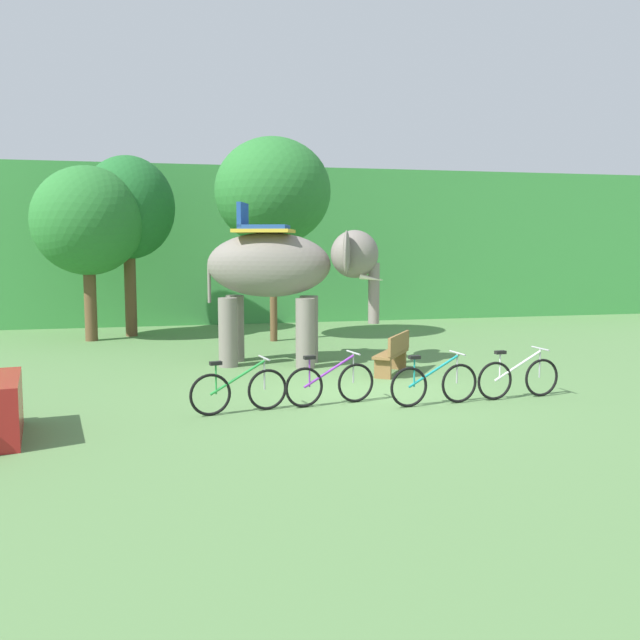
{
  "coord_description": "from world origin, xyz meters",
  "views": [
    {
      "loc": [
        -3.84,
        -12.66,
        2.84
      ],
      "look_at": [
        -0.67,
        1.0,
        1.3
      ],
      "focal_mm": 39.17,
      "sensor_mm": 36.0,
      "label": 1
    }
  ],
  "objects_px": {
    "wooden_bench": "(394,352)",
    "bike_purple": "(330,383)",
    "tree_center_left": "(128,209)",
    "bike_teal": "(434,383)",
    "tree_far_right": "(273,192)",
    "elephant": "(283,271)",
    "tree_center_right": "(88,221)",
    "bike_white": "(518,378)",
    "bike_green": "(239,390)"
  },
  "relations": [
    {
      "from": "tree_far_right",
      "to": "bike_white",
      "type": "distance_m",
      "value": 9.92
    },
    {
      "from": "bike_purple",
      "to": "tree_far_right",
      "type": "bearing_deg",
      "value": 87.58
    },
    {
      "from": "bike_white",
      "to": "wooden_bench",
      "type": "height_order",
      "value": "bike_white"
    },
    {
      "from": "wooden_bench",
      "to": "bike_purple",
      "type": "bearing_deg",
      "value": -129.1
    },
    {
      "from": "tree_center_right",
      "to": "tree_center_left",
      "type": "height_order",
      "value": "tree_center_left"
    },
    {
      "from": "elephant",
      "to": "wooden_bench",
      "type": "bearing_deg",
      "value": -39.24
    },
    {
      "from": "tree_center_right",
      "to": "bike_teal",
      "type": "distance_m",
      "value": 12.38
    },
    {
      "from": "tree_center_right",
      "to": "elephant",
      "type": "relative_size",
      "value": 1.2
    },
    {
      "from": "tree_center_right",
      "to": "bike_purple",
      "type": "bearing_deg",
      "value": -63.04
    },
    {
      "from": "bike_teal",
      "to": "elephant",
      "type": "bearing_deg",
      "value": 111.63
    },
    {
      "from": "elephant",
      "to": "bike_purple",
      "type": "height_order",
      "value": "elephant"
    },
    {
      "from": "elephant",
      "to": "bike_purple",
      "type": "relative_size",
      "value": 2.5
    },
    {
      "from": "tree_center_right",
      "to": "wooden_bench",
      "type": "distance_m",
      "value": 10.3
    },
    {
      "from": "bike_teal",
      "to": "wooden_bench",
      "type": "bearing_deg",
      "value": 84.76
    },
    {
      "from": "tree_center_left",
      "to": "elephant",
      "type": "xyz_separation_m",
      "value": [
        3.67,
        -6.12,
        -1.69
      ]
    },
    {
      "from": "elephant",
      "to": "bike_green",
      "type": "relative_size",
      "value": 2.51
    },
    {
      "from": "tree_center_left",
      "to": "tree_center_right",
      "type": "bearing_deg",
      "value": -142.99
    },
    {
      "from": "elephant",
      "to": "bike_teal",
      "type": "xyz_separation_m",
      "value": [
        1.86,
        -4.69,
        -1.82
      ]
    },
    {
      "from": "wooden_bench",
      "to": "bike_green",
      "type": "bearing_deg",
      "value": -143.32
    },
    {
      "from": "tree_center_right",
      "to": "bike_green",
      "type": "xyz_separation_m",
      "value": [
        3.23,
        -9.77,
        -3.09
      ]
    },
    {
      "from": "tree_center_left",
      "to": "wooden_bench",
      "type": "height_order",
      "value": "tree_center_left"
    },
    {
      "from": "tree_center_right",
      "to": "bike_green",
      "type": "bearing_deg",
      "value": -71.73
    },
    {
      "from": "bike_purple",
      "to": "bike_white",
      "type": "bearing_deg",
      "value": -4.28
    },
    {
      "from": "tree_center_right",
      "to": "bike_purple",
      "type": "height_order",
      "value": "tree_center_right"
    },
    {
      "from": "bike_purple",
      "to": "tree_center_right",
      "type": "bearing_deg",
      "value": 116.96
    },
    {
      "from": "tree_center_left",
      "to": "tree_far_right",
      "type": "distance_m",
      "value": 4.63
    },
    {
      "from": "tree_center_right",
      "to": "bike_white",
      "type": "bearing_deg",
      "value": -49.57
    },
    {
      "from": "tree_center_left",
      "to": "bike_teal",
      "type": "bearing_deg",
      "value": -62.89
    },
    {
      "from": "tree_center_left",
      "to": "elephant",
      "type": "relative_size",
      "value": 1.3
    },
    {
      "from": "elephant",
      "to": "bike_purple",
      "type": "xyz_separation_m",
      "value": [
        0.08,
        -4.27,
        -1.82
      ]
    },
    {
      "from": "tree_center_right",
      "to": "bike_purple",
      "type": "relative_size",
      "value": 3.0
    },
    {
      "from": "bike_green",
      "to": "bike_purple",
      "type": "relative_size",
      "value": 1.0
    },
    {
      "from": "tree_far_right",
      "to": "elephant",
      "type": "xyz_separation_m",
      "value": [
        -0.43,
        -4.01,
        -2.11
      ]
    },
    {
      "from": "bike_green",
      "to": "bike_teal",
      "type": "height_order",
      "value": "same"
    },
    {
      "from": "bike_teal",
      "to": "wooden_bench",
      "type": "relative_size",
      "value": 1.16
    },
    {
      "from": "tree_center_left",
      "to": "elephant",
      "type": "distance_m",
      "value": 7.33
    },
    {
      "from": "tree_center_left",
      "to": "bike_purple",
      "type": "height_order",
      "value": "tree_center_left"
    },
    {
      "from": "tree_center_right",
      "to": "wooden_bench",
      "type": "height_order",
      "value": "tree_center_right"
    },
    {
      "from": "tree_center_left",
      "to": "bike_purple",
      "type": "xyz_separation_m",
      "value": [
        3.75,
        -10.39,
        -3.51
      ]
    },
    {
      "from": "elephant",
      "to": "bike_purple",
      "type": "bearing_deg",
      "value": -88.99
    },
    {
      "from": "bike_purple",
      "to": "bike_white",
      "type": "distance_m",
      "value": 3.51
    },
    {
      "from": "elephant",
      "to": "bike_teal",
      "type": "distance_m",
      "value": 5.37
    },
    {
      "from": "tree_center_left",
      "to": "tree_far_right",
      "type": "xyz_separation_m",
      "value": [
        4.1,
        -2.11,
        0.42
      ]
    },
    {
      "from": "tree_center_right",
      "to": "bike_purple",
      "type": "xyz_separation_m",
      "value": [
        4.86,
        -9.55,
        -3.09
      ]
    },
    {
      "from": "bike_purple",
      "to": "wooden_bench",
      "type": "distance_m",
      "value": 3.26
    },
    {
      "from": "bike_purple",
      "to": "tree_center_left",
      "type": "bearing_deg",
      "value": 109.85
    },
    {
      "from": "tree_center_left",
      "to": "wooden_bench",
      "type": "distance_m",
      "value": 10.35
    },
    {
      "from": "tree_center_right",
      "to": "bike_teal",
      "type": "bearing_deg",
      "value": -56.33
    },
    {
      "from": "elephant",
      "to": "bike_teal",
      "type": "height_order",
      "value": "elephant"
    },
    {
      "from": "tree_center_left",
      "to": "elephant",
      "type": "bearing_deg",
      "value": -59.01
    }
  ]
}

